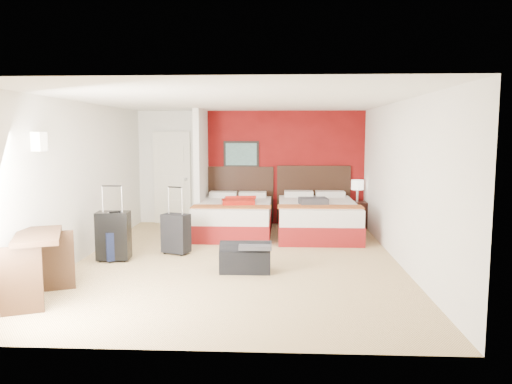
# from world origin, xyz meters

# --- Properties ---
(ground) EXTENTS (6.50, 6.50, 0.00)m
(ground) POSITION_xyz_m (0.00, 0.00, 0.00)
(ground) COLOR #D9BC85
(ground) RESTS_ON ground
(room_walls) EXTENTS (5.02, 6.52, 2.50)m
(room_walls) POSITION_xyz_m (-1.40, 1.42, 1.26)
(room_walls) COLOR white
(room_walls) RESTS_ON ground
(red_accent_panel) EXTENTS (3.50, 0.04, 2.50)m
(red_accent_panel) POSITION_xyz_m (0.75, 3.23, 1.25)
(red_accent_panel) COLOR maroon
(red_accent_panel) RESTS_ON ground
(partition_wall) EXTENTS (0.12, 1.20, 2.50)m
(partition_wall) POSITION_xyz_m (-1.00, 2.61, 1.25)
(partition_wall) COLOR silver
(partition_wall) RESTS_ON ground
(entry_door) EXTENTS (0.82, 0.06, 2.05)m
(entry_door) POSITION_xyz_m (-1.75, 3.20, 1.02)
(entry_door) COLOR silver
(entry_door) RESTS_ON ground
(bed_left) EXTENTS (1.47, 2.09, 0.63)m
(bed_left) POSITION_xyz_m (-0.25, 2.11, 0.31)
(bed_left) COLOR white
(bed_left) RESTS_ON ground
(bed_right) EXTENTS (1.54, 2.19, 0.66)m
(bed_right) POSITION_xyz_m (1.40, 2.03, 0.33)
(bed_right) COLOR white
(bed_right) RESTS_ON ground
(red_suitcase_open) EXTENTS (0.76, 0.94, 0.11)m
(red_suitcase_open) POSITION_xyz_m (-0.15, 2.01, 0.68)
(red_suitcase_open) COLOR #9D160D
(red_suitcase_open) RESTS_ON bed_left
(jacket_bundle) EXTENTS (0.57, 0.48, 0.13)m
(jacket_bundle) POSITION_xyz_m (1.30, 1.73, 0.72)
(jacket_bundle) COLOR #3E3E43
(jacket_bundle) RESTS_ON bed_right
(nightstand) EXTENTS (0.40, 0.40, 0.56)m
(nightstand) POSITION_xyz_m (2.30, 2.86, 0.28)
(nightstand) COLOR black
(nightstand) RESTS_ON ground
(table_lamp) EXTENTS (0.29, 0.29, 0.47)m
(table_lamp) POSITION_xyz_m (2.30, 2.86, 0.79)
(table_lamp) COLOR beige
(table_lamp) RESTS_ON nightstand
(suitcase_black) EXTENTS (0.52, 0.35, 0.75)m
(suitcase_black) POSITION_xyz_m (-1.96, -0.10, 0.38)
(suitcase_black) COLOR black
(suitcase_black) RESTS_ON ground
(suitcase_charcoal) EXTENTS (0.50, 0.40, 0.64)m
(suitcase_charcoal) POSITION_xyz_m (-1.07, 0.38, 0.32)
(suitcase_charcoal) COLOR black
(suitcase_charcoal) RESTS_ON ground
(suitcase_navy) EXTENTS (0.38, 0.34, 0.45)m
(suitcase_navy) POSITION_xyz_m (-1.92, -0.14, 0.22)
(suitcase_navy) COLOR black
(suitcase_navy) RESTS_ON ground
(duffel_bag) EXTENTS (0.73, 0.40, 0.37)m
(duffel_bag) POSITION_xyz_m (0.16, -0.62, 0.18)
(duffel_bag) COLOR black
(duffel_bag) RESTS_ON ground
(jacket_draped) EXTENTS (0.48, 0.41, 0.06)m
(jacket_draped) POSITION_xyz_m (0.31, -0.67, 0.40)
(jacket_draped) COLOR #3E3E43
(jacket_draped) RESTS_ON duffel_bag
(desk) EXTENTS (0.84, 1.11, 0.83)m
(desk) POSITION_xyz_m (-2.20, -2.01, 0.41)
(desk) COLOR #321D10
(desk) RESTS_ON ground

